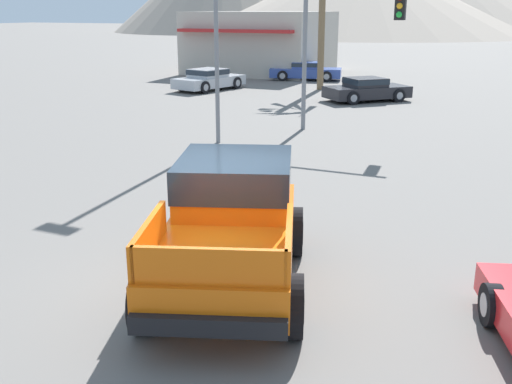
# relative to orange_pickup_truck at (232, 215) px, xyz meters

# --- Properties ---
(ground_plane) EXTENTS (320.00, 320.00, 0.00)m
(ground_plane) POSITION_rel_orange_pickup_truck_xyz_m (-0.27, -0.16, -1.09)
(ground_plane) COLOR slate
(orange_pickup_truck) EXTENTS (3.50, 5.21, 1.91)m
(orange_pickup_truck) POSITION_rel_orange_pickup_truck_xyz_m (0.00, 0.00, 0.00)
(orange_pickup_truck) COLOR orange
(orange_pickup_truck) RESTS_ON ground_plane
(parked_car_silver) EXTENTS (2.75, 4.53, 1.16)m
(parked_car_silver) POSITION_rel_orange_pickup_truck_xyz_m (-12.13, 21.23, -0.49)
(parked_car_silver) COLOR #B7BABF
(parked_car_silver) RESTS_ON ground_plane
(parked_car_dark) EXTENTS (4.11, 4.10, 1.12)m
(parked_car_dark) POSITION_rel_orange_pickup_truck_xyz_m (-3.11, 20.70, -0.51)
(parked_car_dark) COLOR #232328
(parked_car_dark) RESTS_ON ground_plane
(parked_car_blue) EXTENTS (4.71, 2.77, 1.13)m
(parked_car_blue) POSITION_rel_orange_pickup_truck_xyz_m (-8.90, 28.09, -0.51)
(parked_car_blue) COLOR #334C9E
(parked_car_blue) RESTS_ON ground_plane
(traffic_light_main) EXTENTS (3.85, 0.38, 5.13)m
(traffic_light_main) POSITION_rel_orange_pickup_truck_xyz_m (-1.89, 12.63, 2.52)
(traffic_light_main) COLOR slate
(traffic_light_main) RESTS_ON ground_plane
(storefront_building) EXTENTS (8.85, 8.37, 4.15)m
(storefront_building) POSITION_rel_orange_pickup_truck_xyz_m (-13.42, 31.12, 0.99)
(storefront_building) COLOR #BCB2A3
(storefront_building) RESTS_ON ground_plane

